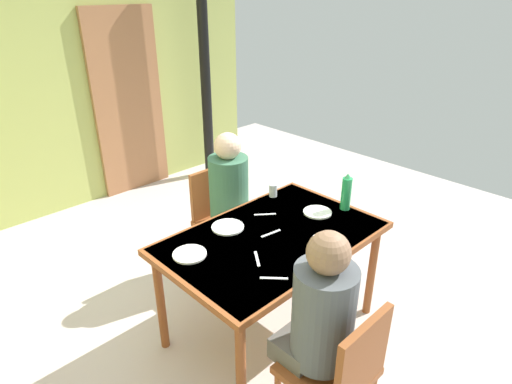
% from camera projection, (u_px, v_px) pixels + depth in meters
% --- Properties ---
extents(ground_plane, '(7.17, 7.17, 0.00)m').
position_uv_depth(ground_plane, '(244.00, 336.00, 2.93)').
color(ground_plane, beige).
extents(wall_back, '(4.76, 0.10, 2.69)m').
position_uv_depth(wall_back, '(49.00, 80.00, 4.13)').
color(wall_back, '#A0AB58').
rests_on(wall_back, ground_plane).
extents(door_wooden, '(0.80, 0.05, 2.00)m').
position_uv_depth(door_wooden, '(129.00, 104.00, 4.70)').
color(door_wooden, '#96613F').
rests_on(door_wooden, ground_plane).
extents(stove_pipe_column, '(0.12, 0.12, 2.69)m').
position_uv_depth(stove_pipe_column, '(205.00, 65.00, 4.93)').
color(stove_pipe_column, black).
rests_on(stove_pipe_column, ground_plane).
extents(dining_table, '(1.39, 0.89, 0.76)m').
position_uv_depth(dining_table, '(272.00, 245.00, 2.72)').
color(dining_table, brown).
rests_on(dining_table, ground_plane).
extents(chair_near_diner, '(0.40, 0.40, 0.87)m').
position_uv_depth(chair_near_diner, '(340.00, 372.00, 2.05)').
color(chair_near_diner, brown).
rests_on(chair_near_diner, ground_plane).
extents(chair_far_diner, '(0.40, 0.40, 0.87)m').
position_uv_depth(chair_far_diner, '(220.00, 215.00, 3.45)').
color(chair_far_diner, brown).
rests_on(chair_far_diner, ground_plane).
extents(person_near_diner, '(0.30, 0.37, 0.77)m').
position_uv_depth(person_near_diner, '(321.00, 312.00, 2.02)').
color(person_near_diner, '#54534E').
rests_on(person_near_diner, ground_plane).
extents(person_far_diner, '(0.30, 0.37, 0.77)m').
position_uv_depth(person_far_diner, '(230.00, 189.00, 3.24)').
color(person_far_diner, '#366946').
rests_on(person_far_diner, ground_plane).
extents(water_bottle_green_near, '(0.07, 0.07, 0.27)m').
position_uv_depth(water_bottle_green_near, '(346.00, 193.00, 2.95)').
color(water_bottle_green_near, '#279E56').
rests_on(water_bottle_green_near, dining_table).
extents(dinner_plate_near_left, '(0.20, 0.20, 0.01)m').
position_uv_depth(dinner_plate_near_left, '(190.00, 254.00, 2.48)').
color(dinner_plate_near_left, white).
rests_on(dinner_plate_near_left, dining_table).
extents(dinner_plate_near_right, '(0.20, 0.20, 0.01)m').
position_uv_depth(dinner_plate_near_right, '(317.00, 212.00, 2.95)').
color(dinner_plate_near_right, white).
rests_on(dinner_plate_near_right, dining_table).
extents(dinner_plate_far_center, '(0.21, 0.21, 0.01)m').
position_uv_depth(dinner_plate_far_center, '(228.00, 227.00, 2.76)').
color(dinner_plate_far_center, white).
rests_on(dinner_plate_far_center, dining_table).
extents(drinking_glass_by_near_diner, '(0.06, 0.06, 0.10)m').
position_uv_depth(drinking_glass_by_near_diner, '(273.00, 190.00, 3.16)').
color(drinking_glass_by_near_diner, silver).
rests_on(drinking_glass_by_near_diner, dining_table).
extents(drinking_glass_by_far_diner, '(0.06, 0.06, 0.09)m').
position_uv_depth(drinking_glass_by_far_diner, '(317.00, 243.00, 2.52)').
color(drinking_glass_by_far_diner, silver).
rests_on(drinking_glass_by_far_diner, dining_table).
extents(cutlery_knife_near, '(0.15, 0.04, 0.00)m').
position_uv_depth(cutlery_knife_near, '(271.00, 233.00, 2.70)').
color(cutlery_knife_near, silver).
rests_on(cutlery_knife_near, dining_table).
extents(cutlery_fork_near, '(0.10, 0.13, 0.00)m').
position_uv_depth(cutlery_fork_near, '(257.00, 259.00, 2.45)').
color(cutlery_fork_near, silver).
rests_on(cutlery_fork_near, dining_table).
extents(cutlery_knife_far, '(0.13, 0.11, 0.00)m').
position_uv_depth(cutlery_knife_far, '(265.00, 214.00, 2.92)').
color(cutlery_knife_far, silver).
rests_on(cutlery_knife_far, dining_table).
extents(cutlery_fork_far, '(0.11, 0.12, 0.00)m').
position_uv_depth(cutlery_fork_far, '(274.00, 278.00, 2.29)').
color(cutlery_fork_far, silver).
rests_on(cutlery_fork_far, dining_table).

